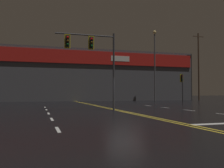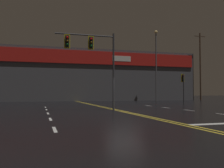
# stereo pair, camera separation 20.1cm
# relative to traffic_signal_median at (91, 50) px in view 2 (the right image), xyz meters

# --- Properties ---
(ground_plane) EXTENTS (200.00, 200.00, 0.00)m
(ground_plane) POSITION_rel_traffic_signal_median_xyz_m (2.03, -1.60, -4.37)
(ground_plane) COLOR black
(road_markings) EXTENTS (15.00, 60.00, 0.01)m
(road_markings) POSITION_rel_traffic_signal_median_xyz_m (3.01, -3.04, -4.36)
(road_markings) COLOR gold
(road_markings) RESTS_ON ground
(traffic_signal_median) EXTENTS (4.36, 0.36, 5.73)m
(traffic_signal_median) POSITION_rel_traffic_signal_median_xyz_m (0.00, 0.00, 0.00)
(traffic_signal_median) COLOR #38383D
(traffic_signal_median) RESTS_ON ground
(traffic_signal_corner_northeast) EXTENTS (0.42, 0.36, 3.61)m
(traffic_signal_corner_northeast) POSITION_rel_traffic_signal_median_xyz_m (13.20, 8.90, -1.71)
(traffic_signal_corner_northeast) COLOR #38383D
(traffic_signal_corner_northeast) RESTS_ON ground
(streetlight_far_left) EXTENTS (0.56, 0.56, 11.44)m
(streetlight_far_left) POSITION_rel_traffic_signal_median_xyz_m (14.46, 18.71, 2.75)
(streetlight_far_left) COLOR #59595E
(streetlight_far_left) RESTS_ON ground
(building_backdrop) EXTENTS (42.65, 10.23, 8.49)m
(building_backdrop) POSITION_rel_traffic_signal_median_xyz_m (2.03, 26.56, -0.10)
(building_backdrop) COLOR #4C4C51
(building_backdrop) RESTS_ON ground
(utility_pole_row) EXTENTS (47.27, 0.26, 12.35)m
(utility_pole_row) POSITION_rel_traffic_signal_median_xyz_m (1.43, 20.68, 1.96)
(utility_pole_row) COLOR #4C3828
(utility_pole_row) RESTS_ON ground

